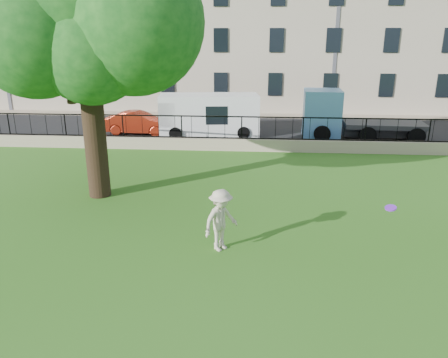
# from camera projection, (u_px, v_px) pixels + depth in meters

# --- Properties ---
(ground) EXTENTS (120.00, 120.00, 0.00)m
(ground) POSITION_uv_depth(u_px,v_px,m) (221.00, 274.00, 10.53)
(ground) COLOR #326D1A
(ground) RESTS_ON ground
(retaining_wall) EXTENTS (50.00, 0.40, 0.60)m
(retaining_wall) POSITION_uv_depth(u_px,v_px,m) (241.00, 145.00, 21.80)
(retaining_wall) COLOR tan
(retaining_wall) RESTS_ON ground
(iron_railing) EXTENTS (50.00, 0.05, 1.13)m
(iron_railing) POSITION_uv_depth(u_px,v_px,m) (242.00, 128.00, 21.54)
(iron_railing) COLOR black
(iron_railing) RESTS_ON retaining_wall
(street) EXTENTS (60.00, 9.00, 0.01)m
(street) POSITION_uv_depth(u_px,v_px,m) (245.00, 131.00, 26.35)
(street) COLOR black
(street) RESTS_ON ground
(sidewalk) EXTENTS (60.00, 1.40, 0.12)m
(sidewalk) POSITION_uv_depth(u_px,v_px,m) (247.00, 115.00, 31.26)
(sidewalk) COLOR tan
(sidewalk) RESTS_ON ground
(building_row) EXTENTS (56.40, 10.40, 13.80)m
(building_row) POSITION_uv_depth(u_px,v_px,m) (251.00, 17.00, 34.49)
(building_row) COLOR #C1B499
(building_row) RESTS_ON ground
(tree) EXTENTS (7.94, 6.14, 9.75)m
(tree) POSITION_uv_depth(u_px,v_px,m) (79.00, 3.00, 13.80)
(tree) COLOR black
(tree) RESTS_ON ground
(man) EXTENTS (1.21, 1.23, 1.70)m
(man) POSITION_uv_depth(u_px,v_px,m) (221.00, 220.00, 11.47)
(man) COLOR beige
(man) RESTS_ON ground
(frisbee) EXTENTS (0.31, 0.31, 0.12)m
(frisbee) POSITION_uv_depth(u_px,v_px,m) (391.00, 208.00, 10.36)
(frisbee) COLOR purple
(red_sedan) EXTENTS (4.05, 1.60, 1.31)m
(red_sedan) POSITION_uv_depth(u_px,v_px,m) (139.00, 123.00, 25.37)
(red_sedan) COLOR #AA2A14
(red_sedan) RESTS_ON street
(white_van) EXTENTS (5.78, 2.84, 2.33)m
(white_van) POSITION_uv_depth(u_px,v_px,m) (209.00, 115.00, 24.91)
(white_van) COLOR white
(white_van) RESTS_ON street
(blue_truck) EXTENTS (6.47, 2.61, 2.67)m
(blue_truck) POSITION_uv_depth(u_px,v_px,m) (362.00, 115.00, 23.99)
(blue_truck) COLOR #5894CF
(blue_truck) RESTS_ON street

